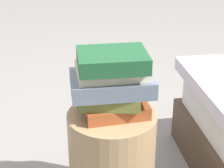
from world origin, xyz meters
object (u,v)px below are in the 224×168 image
object	(u,v)px
book_olive	(109,97)
book_forest	(112,60)
book_rust	(115,107)
book_slate	(112,83)
book_cream	(111,71)
side_table	(112,161)

from	to	relation	value
book_olive	book_forest	xyz separation A→B (m)	(-0.01, 0.01, 0.15)
book_rust	book_slate	world-z (taller)	book_slate
book_slate	book_forest	distance (m)	0.10
book_rust	book_olive	world-z (taller)	book_olive
book_forest	book_cream	bearing A→B (deg)	-82.89
book_cream	book_forest	size ratio (longest dim) A/B	1.03
book_rust	book_slate	distance (m)	0.10
book_rust	book_cream	world-z (taller)	book_cream
side_table	book_slate	distance (m)	0.34
book_olive	book_forest	bearing A→B (deg)	139.53
book_rust	side_table	bearing A→B (deg)	37.86
book_rust	book_olive	bearing A→B (deg)	16.65
book_olive	side_table	bearing A→B (deg)	176.29
side_table	book_cream	distance (m)	0.39
book_rust	book_slate	bearing A→B (deg)	10.17
book_cream	book_forest	bearing A→B (deg)	94.68
book_olive	book_rust	bearing A→B (deg)	-149.08
side_table	book_olive	size ratio (longest dim) A/B	1.91
book_cream	book_forest	distance (m)	0.05
book_rust	book_forest	bearing A→B (deg)	53.68
book_olive	book_forest	distance (m)	0.15
book_rust	book_olive	distance (m)	0.05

